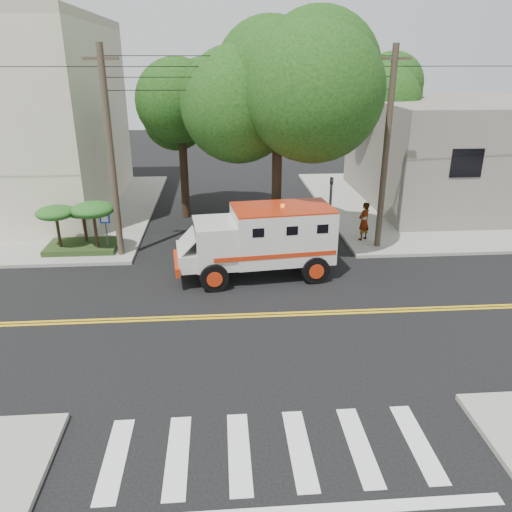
{
  "coord_description": "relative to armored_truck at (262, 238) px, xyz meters",
  "views": [
    {
      "loc": [
        -1.08,
        -15.46,
        8.39
      ],
      "look_at": [
        0.2,
        1.63,
        1.6
      ],
      "focal_mm": 35.0,
      "sensor_mm": 36.0,
      "label": 1
    }
  ],
  "objects": [
    {
      "name": "building_right",
      "position": [
        14.41,
        10.53,
        1.5
      ],
      "size": [
        14.0,
        12.0,
        6.0
      ],
      "primitive_type": "cube",
      "color": "slate",
      "rests_on": "sidewalk_ne"
    },
    {
      "name": "utility_pole_right",
      "position": [
        5.71,
        2.73,
        2.85
      ],
      "size": [
        0.28,
        0.28,
        9.0
      ],
      "primitive_type": "cylinder",
      "color": "#382D23",
      "rests_on": "ground"
    },
    {
      "name": "pedestrian_b",
      "position": [
        7.76,
        5.97,
        -0.61
      ],
      "size": [
        0.92,
        0.75,
        1.78
      ],
      "primitive_type": "imported",
      "rotation": [
        0.0,
        0.0,
        3.04
      ],
      "color": "gray",
      "rests_on": "sidewalk_ne"
    },
    {
      "name": "sidewalk_nw",
      "position": [
        -14.09,
        10.03,
        -1.57
      ],
      "size": [
        17.0,
        17.0,
        0.15
      ],
      "primitive_type": "cube",
      "color": "gray",
      "rests_on": "ground"
    },
    {
      "name": "palm_planter",
      "position": [
        -8.03,
        3.15,
        -0.0
      ],
      "size": [
        3.52,
        2.63,
        2.36
      ],
      "color": "#1E3314",
      "rests_on": "sidewalk_nw"
    },
    {
      "name": "tree_left",
      "position": [
        -3.27,
        8.31,
        4.08
      ],
      "size": [
        4.48,
        4.2,
        7.7
      ],
      "color": "black",
      "rests_on": "ground"
    },
    {
      "name": "accessibility_sign",
      "position": [
        -6.79,
        2.7,
        -0.28
      ],
      "size": [
        0.45,
        0.1,
        2.02
      ],
      "color": "#3F3F42",
      "rests_on": "ground"
    },
    {
      "name": "traffic_signal",
      "position": [
        3.21,
        2.13,
        0.58
      ],
      "size": [
        0.15,
        0.18,
        3.6
      ],
      "color": "#3F3F42",
      "rests_on": "ground"
    },
    {
      "name": "utility_pole_left",
      "position": [
        -6.19,
        2.53,
        2.85
      ],
      "size": [
        0.28,
        0.28,
        9.0
      ],
      "primitive_type": "cylinder",
      "color": "#382D23",
      "rests_on": "ground"
    },
    {
      "name": "armored_truck",
      "position": [
        0.0,
        0.0,
        0.0
      ],
      "size": [
        6.59,
        3.16,
        2.9
      ],
      "rotation": [
        0.0,
        0.0,
        0.11
      ],
      "color": "silver",
      "rests_on": "ground"
    },
    {
      "name": "sidewalk_ne",
      "position": [
        12.91,
        10.03,
        -1.57
      ],
      "size": [
        17.0,
        17.0,
        0.15
      ],
      "primitive_type": "cube",
      "color": "gray",
      "rests_on": "ground"
    },
    {
      "name": "ground",
      "position": [
        -0.59,
        -3.47,
        -1.65
      ],
      "size": [
        100.0,
        100.0,
        0.0
      ],
      "primitive_type": "plane",
      "color": "black",
      "rests_on": "ground"
    },
    {
      "name": "tree_right",
      "position": [
        8.25,
        12.3,
        4.45
      ],
      "size": [
        4.8,
        4.5,
        8.2
      ],
      "color": "black",
      "rests_on": "ground"
    },
    {
      "name": "pedestrian_a",
      "position": [
        5.25,
        3.61,
        -0.56
      ],
      "size": [
        0.82,
        0.77,
        1.87
      ],
      "primitive_type": "imported",
      "rotation": [
        0.0,
        0.0,
        3.78
      ],
      "color": "gray",
      "rests_on": "sidewalk_ne"
    },
    {
      "name": "tree_main",
      "position": [
        1.35,
        2.73,
        5.55
      ],
      "size": [
        6.08,
        5.7,
        9.85
      ],
      "color": "black",
      "rests_on": "ground"
    }
  ]
}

